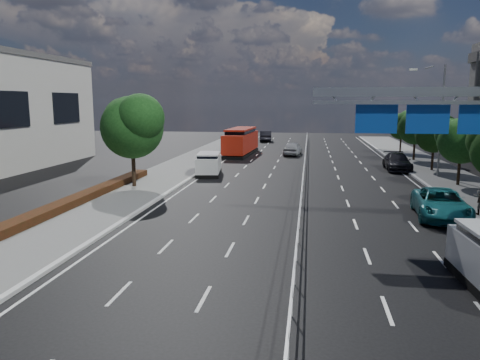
# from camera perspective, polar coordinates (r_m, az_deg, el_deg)

# --- Properties ---
(ground) EXTENTS (160.00, 160.00, 0.00)m
(ground) POSITION_cam_1_polar(r_m,az_deg,el_deg) (14.93, 6.44, -14.83)
(ground) COLOR black
(ground) RESTS_ON ground
(kerb_near) EXTENTS (0.25, 140.00, 0.15)m
(kerb_near) POSITION_cam_1_polar(r_m,az_deg,el_deg) (17.60, -24.99, -11.57)
(kerb_near) COLOR silver
(kerb_near) RESTS_ON ground
(median_fence) EXTENTS (0.05, 85.00, 1.02)m
(median_fence) POSITION_cam_1_polar(r_m,az_deg,el_deg) (36.53, 7.75, 0.62)
(median_fence) COLOR silver
(median_fence) RESTS_ON ground
(hedge_near) EXTENTS (1.00, 36.00, 0.44)m
(hedge_near) POSITION_cam_1_polar(r_m,az_deg,el_deg) (23.80, -27.13, -5.59)
(hedge_near) COLOR black
(hedge_near) RESTS_ON sidewalk_near
(overhead_gantry) EXTENTS (10.24, 0.38, 7.45)m
(overhead_gantry) POSITION_cam_1_polar(r_m,az_deg,el_deg) (24.49, 23.70, 7.50)
(overhead_gantry) COLOR gray
(overhead_gantry) RESTS_ON ground
(streetlight_far) EXTENTS (2.78, 2.40, 9.00)m
(streetlight_far) POSITION_cam_1_polar(r_m,az_deg,el_deg) (40.88, 22.98, 7.50)
(streetlight_far) COLOR gray
(streetlight_far) RESTS_ON ground
(near_tree_back) EXTENTS (4.84, 4.51, 6.69)m
(near_tree_back) POSITION_cam_1_polar(r_m,az_deg,el_deg) (33.92, -12.95, 6.72)
(near_tree_back) COLOR black
(near_tree_back) RESTS_ON ground
(far_tree_e) EXTENTS (3.63, 3.38, 5.13)m
(far_tree_e) POSITION_cam_1_polar(r_m,az_deg,el_deg) (37.28, 25.45, 4.65)
(far_tree_e) COLOR black
(far_tree_e) RESTS_ON ground
(far_tree_f) EXTENTS (3.52, 3.28, 5.02)m
(far_tree_f) POSITION_cam_1_polar(r_m,az_deg,el_deg) (44.50, 22.66, 5.40)
(far_tree_f) COLOR black
(far_tree_f) RESTS_ON ground
(far_tree_g) EXTENTS (3.96, 3.69, 5.45)m
(far_tree_g) POSITION_cam_1_polar(r_m,az_deg,el_deg) (51.78, 20.68, 6.30)
(far_tree_g) COLOR black
(far_tree_g) RESTS_ON ground
(far_tree_h) EXTENTS (3.41, 3.18, 4.91)m
(far_tree_h) POSITION_cam_1_polar(r_m,az_deg,el_deg) (59.14, 19.14, 6.40)
(far_tree_h) COLOR black
(far_tree_h) RESTS_ON ground
(white_minivan) EXTENTS (2.41, 4.54, 1.89)m
(white_minivan) POSITION_cam_1_polar(r_m,az_deg,el_deg) (39.51, -3.82, 1.94)
(white_minivan) COLOR black
(white_minivan) RESTS_ON ground
(red_bus) EXTENTS (2.96, 10.45, 3.09)m
(red_bus) POSITION_cam_1_polar(r_m,az_deg,el_deg) (54.58, 0.12, 4.79)
(red_bus) COLOR black
(red_bus) RESTS_ON ground
(near_car_silver) EXTENTS (2.21, 4.69, 1.55)m
(near_car_silver) POSITION_cam_1_polar(r_m,az_deg,el_deg) (54.52, 6.43, 3.85)
(near_car_silver) COLOR #9B9DA2
(near_car_silver) RESTS_ON ground
(near_car_dark) EXTENTS (2.12, 5.09, 1.64)m
(near_car_dark) POSITION_cam_1_polar(r_m,az_deg,el_deg) (73.09, 3.16, 5.36)
(near_car_dark) COLOR black
(near_car_dark) RESTS_ON ground
(parked_car_teal) EXTENTS (3.00, 5.70, 1.53)m
(parked_car_teal) POSITION_cam_1_polar(r_m,az_deg,el_deg) (27.08, 23.29, -2.70)
(parked_car_teal) COLOR #165D64
(parked_car_teal) RESTS_ON ground
(parked_car_dark) EXTENTS (2.19, 5.23, 1.51)m
(parked_car_dark) POSITION_cam_1_polar(r_m,az_deg,el_deg) (44.62, 18.62, 2.12)
(parked_car_dark) COLOR black
(parked_car_dark) RESTS_ON ground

